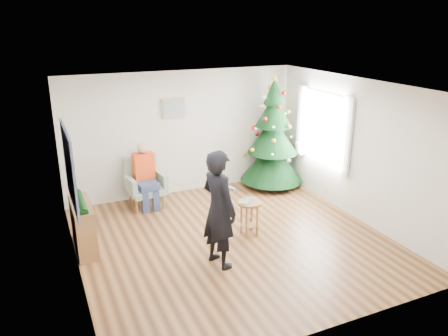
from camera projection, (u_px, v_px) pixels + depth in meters
name	position (u px, v px, depth m)	size (l,w,h in m)	color
floor	(233.00, 240.00, 7.43)	(5.00, 5.00, 0.00)	brown
ceiling	(234.00, 87.00, 6.59)	(5.00, 5.00, 0.00)	white
wall_back	(183.00, 133.00, 9.17)	(5.00, 5.00, 0.00)	silver
wall_front	(329.00, 234.00, 4.85)	(5.00, 5.00, 0.00)	silver
wall_left	(71.00, 192.00, 6.04)	(5.00, 5.00, 0.00)	silver
wall_right	(357.00, 150.00, 7.98)	(5.00, 5.00, 0.00)	silver
window_panel	(323.00, 128.00, 8.76)	(0.04, 1.30, 1.40)	white
curtains	(322.00, 128.00, 8.75)	(0.05, 1.75, 1.50)	white
christmas_tree	(273.00, 137.00, 9.55)	(1.38, 1.38, 2.50)	#3F2816
stool	(249.00, 218.00, 7.53)	(0.41, 0.41, 0.62)	brown
laptop	(249.00, 201.00, 7.43)	(0.34, 0.22, 0.03)	silver
armchair	(145.00, 188.00, 8.72)	(0.79, 0.74, 0.99)	gray
seated_person	(145.00, 175.00, 8.58)	(0.43, 0.61, 1.29)	navy
standing_man	(219.00, 209.00, 6.44)	(0.66, 0.44, 1.82)	black
game_controller	(232.00, 189.00, 6.39)	(0.04, 0.13, 0.04)	white
console	(83.00, 226.00, 7.03)	(0.30, 1.00, 0.80)	brown
garland	(81.00, 203.00, 6.90)	(0.14, 0.14, 0.90)	black
tapestry	(69.00, 168.00, 6.24)	(0.03, 1.50, 1.15)	black
framed_picture	(173.00, 108.00, 8.88)	(0.52, 0.05, 0.42)	tan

